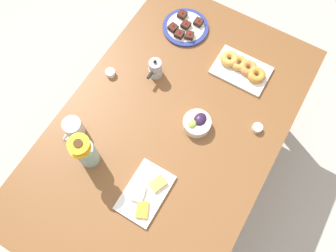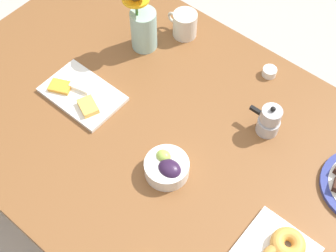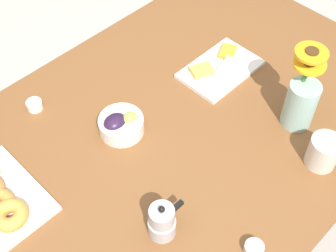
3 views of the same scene
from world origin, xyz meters
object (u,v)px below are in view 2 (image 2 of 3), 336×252
at_px(moka_pot, 269,121).
at_px(flower_vase, 143,26).
at_px(cheese_platter, 82,94).
at_px(jam_cup_berry, 269,72).
at_px(coffee_mug, 185,24).
at_px(dining_table, 168,147).
at_px(grape_bowl, 167,167).

bearing_deg(moka_pot, flower_vase, -2.62).
height_order(cheese_platter, jam_cup_berry, cheese_platter).
relative_size(cheese_platter, moka_pot, 2.18).
xyz_separation_m(jam_cup_berry, moka_pot, (-0.12, 0.20, 0.03)).
xyz_separation_m(coffee_mug, jam_cup_berry, (-0.34, -0.03, -0.03)).
relative_size(cheese_platter, flower_vase, 0.98).
distance_m(dining_table, coffee_mug, 0.45).
bearing_deg(grape_bowl, cheese_platter, -5.38).
xyz_separation_m(dining_table, coffee_mug, (0.23, -0.37, 0.13)).
distance_m(coffee_mug, grape_bowl, 0.57).
bearing_deg(dining_table, coffee_mug, -57.87).
height_order(jam_cup_berry, flower_vase, flower_vase).
height_order(flower_vase, moka_pot, flower_vase).
xyz_separation_m(cheese_platter, jam_cup_berry, (-0.42, -0.47, 0.01)).
distance_m(coffee_mug, jam_cup_berry, 0.34).
bearing_deg(coffee_mug, jam_cup_berry, -174.17).
bearing_deg(jam_cup_berry, moka_pot, 121.19).
bearing_deg(jam_cup_berry, cheese_platter, 48.31).
xyz_separation_m(cheese_platter, moka_pot, (-0.54, -0.28, 0.04)).
bearing_deg(dining_table, cheese_platter, 12.69).
height_order(grape_bowl, cheese_platter, grape_bowl).
distance_m(grape_bowl, flower_vase, 0.52).
bearing_deg(grape_bowl, flower_vase, -40.90).
relative_size(coffee_mug, moka_pot, 1.02).
xyz_separation_m(coffee_mug, cheese_platter, (0.08, 0.44, -0.04)).
relative_size(grape_bowl, moka_pot, 1.11).
bearing_deg(cheese_platter, coffee_mug, -100.33).
distance_m(cheese_platter, moka_pot, 0.61).
bearing_deg(cheese_platter, moka_pot, -152.79).
bearing_deg(coffee_mug, dining_table, 122.13).
distance_m(dining_table, moka_pot, 0.34).
bearing_deg(moka_pot, jam_cup_berry, -58.81).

